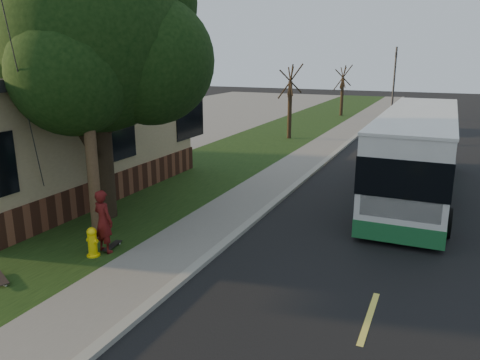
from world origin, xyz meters
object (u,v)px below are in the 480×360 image
skateboarder (103,221)px  dumpster (28,166)px  traffic_signal (394,75)px  skateboard_main (112,246)px  distant_car (400,121)px  bare_tree_far (342,91)px  bare_tree_near (290,103)px  utility_pole (83,63)px  fire_hydrant (92,242)px  transit_bus (417,151)px  leafy_tree (99,42)px

skateboarder → dumpster: (-7.00, 4.05, -0.16)m
traffic_signal → skateboard_main: bearing=-95.1°
skateboard_main → dumpster: 7.98m
distant_car → skateboarder: bearing=-108.7°
skateboarder → skateboard_main: size_ratio=2.12×
bare_tree_far → traffic_signal: 5.44m
bare_tree_near → bare_tree_far: 12.01m
distant_car → dumpster: bearing=-128.3°
bare_tree_far → skateboarder: size_ratio=2.52×
dumpster → utility_pole: bearing=-28.7°
fire_hydrant → skateboarder: skateboarder is taller
skateboard_main → dumpster: dumpster is taller
traffic_signal → dumpster: size_ratio=2.99×
fire_hydrant → bare_tree_near: (-0.90, 18.00, 1.72)m
bare_tree_near → traffic_signal: (4.00, 16.00, 1.01)m
skateboard_main → distant_car: (4.67, 23.42, 0.54)m
bare_tree_near → skateboard_main: bearing=-86.7°
fire_hydrant → bare_tree_near: size_ratio=0.17×
utility_pole → fire_hydrant: bearing=-54.6°
traffic_signal → transit_bus: bearing=-81.8°
bare_tree_far → skateboarder: (0.50, -29.67, -1.13)m
skateboarder → traffic_signal: bearing=-83.2°
leafy_tree → fire_hydrant: bearing=-59.3°
traffic_signal → skateboard_main: (-3.00, -33.41, -3.04)m
distant_car → transit_bus: bearing=-90.2°
fire_hydrant → utility_pole: (-0.71, 0.99, 4.20)m
fire_hydrant → leafy_tree: leafy_tree is taller
fire_hydrant → utility_pole: bearing=125.4°
bare_tree_near → distant_car: bare_tree_near is taller
traffic_signal → fire_hydrant: bearing=-95.2°
leafy_tree → traffic_signal: leafy_tree is taller
distant_car → bare_tree_near: bearing=-140.9°
fire_hydrant → transit_bus: bearing=53.3°
skateboard_main → traffic_signal: bearing=84.9°
traffic_signal → skateboarder: bearing=-95.1°
transit_bus → skateboard_main: (-6.61, -8.40, -1.45)m
fire_hydrant → skateboard_main: (0.10, 0.59, -0.31)m
dumpster → transit_bus: bearing=18.7°
fire_hydrant → bare_tree_far: bearing=90.8°
traffic_signal → skateboarder: 33.88m
bare_tree_far → transit_bus: bare_tree_far is taller
bare_tree_near → transit_bus: (7.61, -9.01, -0.58)m
utility_pole → transit_bus: (7.41, 7.99, -3.06)m
utility_pole → transit_bus: bearing=47.1°
bare_tree_near → traffic_signal: bearing=76.0°
utility_pole → bare_tree_near: size_ratio=2.11×
fire_hydrant → transit_bus: 11.27m
skateboarder → distant_car: bearing=-89.2°
fire_hydrant → skateboard_main: 0.67m
utility_pole → traffic_signal: 33.26m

